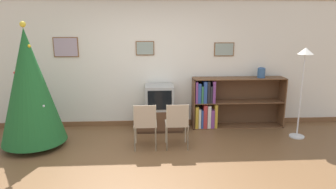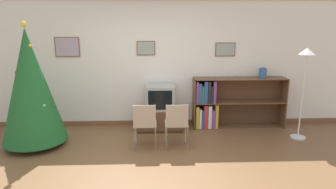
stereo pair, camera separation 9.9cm
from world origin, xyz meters
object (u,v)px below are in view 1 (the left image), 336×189
at_px(folding_chair_left, 145,123).
at_px(bookshelf, 220,104).
at_px(standing_lamp, 304,69).
at_px(christmas_tree, 30,87).
at_px(vase, 261,72).
at_px(tv_console, 160,119).
at_px(television, 159,97).
at_px(folding_chair_right, 177,123).

distance_m(folding_chair_left, bookshelf, 1.89).
bearing_deg(bookshelf, standing_lamp, -26.52).
relative_size(christmas_tree, vase, 10.54).
height_order(tv_console, vase, vase).
bearing_deg(television, tv_console, 90.00).
bearing_deg(christmas_tree, bookshelf, 13.32).
xyz_separation_m(folding_chair_right, vase, (1.83, 1.07, 0.68)).
xyz_separation_m(christmas_tree, tv_console, (2.24, 0.74, -0.86)).
height_order(bookshelf, standing_lamp, standing_lamp).
height_order(vase, standing_lamp, standing_lamp).
bearing_deg(television, folding_chair_right, -74.38).
xyz_separation_m(tv_console, folding_chair_left, (-0.27, -0.99, 0.25)).
distance_m(folding_chair_left, folding_chair_right, 0.55).
relative_size(tv_console, bookshelf, 0.49).
relative_size(folding_chair_right, vase, 3.97).
distance_m(folding_chair_right, bookshelf, 1.48).
distance_m(folding_chair_right, standing_lamp, 2.54).
distance_m(tv_console, folding_chair_right, 1.05).
distance_m(television, vase, 2.16).
xyz_separation_m(tv_console, bookshelf, (1.28, 0.10, 0.28)).
bearing_deg(standing_lamp, vase, 128.55).
height_order(television, standing_lamp, standing_lamp).
distance_m(christmas_tree, tv_console, 2.51).
xyz_separation_m(television, standing_lamp, (2.64, -0.58, 0.63)).
relative_size(bookshelf, standing_lamp, 1.11).
xyz_separation_m(folding_chair_left, bookshelf, (1.55, 1.08, 0.03)).
distance_m(christmas_tree, folding_chair_left, 2.07).
distance_m(tv_console, folding_chair_left, 1.05).
bearing_deg(folding_chair_left, tv_console, 74.42).
bearing_deg(bookshelf, tv_console, -175.70).
height_order(christmas_tree, bookshelf, christmas_tree).
relative_size(television, bookshelf, 0.30).
relative_size(folding_chair_left, vase, 3.97).
height_order(television, vase, vase).
relative_size(television, folding_chair_left, 0.69).
bearing_deg(tv_console, folding_chair_left, -105.58).
bearing_deg(christmas_tree, standing_lamp, 1.82).
bearing_deg(vase, standing_lamp, -51.45).
bearing_deg(folding_chair_left, television, 74.38).
height_order(tv_console, bookshelf, bookshelf).
bearing_deg(vase, bookshelf, 179.47).
distance_m(tv_console, vase, 2.30).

